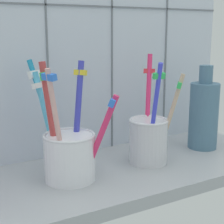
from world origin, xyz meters
TOP-DOWN VIEW (x-y plane):
  - counter_slab at (0.00, 0.00)cm, footprint 64.00×22.00cm
  - tile_wall_back at (0.00, 12.00)cm, footprint 64.00×2.20cm
  - toothbrush_cup_left at (-7.47, 0.06)cm, footprint 10.47×14.22cm
  - toothbrush_cup_right at (7.50, -0.19)cm, footprint 7.99×9.81cm
  - ceramic_vase at (21.48, 1.39)cm, footprint 5.59×5.59cm

SIDE VIEW (x-z plane):
  - counter_slab at x=0.00cm, z-range 0.00..2.00cm
  - toothbrush_cup_right at x=7.50cm, z-range -2.79..15.81cm
  - toothbrush_cup_left at x=-7.47cm, z-range -2.43..15.85cm
  - ceramic_vase at x=21.48cm, z-range 0.72..16.93cm
  - tile_wall_back at x=0.00cm, z-range 0.00..45.00cm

